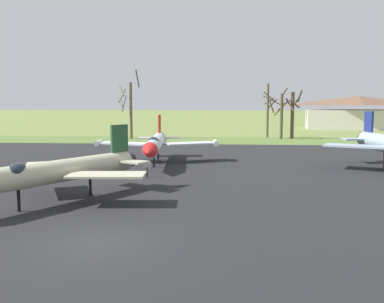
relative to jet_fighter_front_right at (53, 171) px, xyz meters
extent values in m
plane|color=olive|center=(4.28, -6.24, -1.80)|extent=(600.00, 600.00, 0.00)
cube|color=black|center=(4.28, 8.89, -1.77)|extent=(74.30, 50.46, 0.05)
cube|color=#556E32|center=(4.28, 40.12, -1.77)|extent=(134.30, 12.00, 0.06)
cylinder|color=black|center=(21.81, 18.52, 0.31)|extent=(1.14, 0.95, 1.03)
cube|color=#8EA3B2|center=(19.50, 13.32, 0.20)|extent=(5.06, 3.81, 0.14)
cube|color=navy|center=(21.93, 17.72, 1.98)|extent=(0.38, 1.45, 1.86)
cube|color=#8EA3B2|center=(20.65, 17.35, 0.42)|extent=(2.22, 1.65, 0.14)
cube|color=#8EA3B2|center=(23.26, 17.73, 0.42)|extent=(2.22, 1.65, 0.14)
cylinder|color=black|center=(22.37, 14.69, -1.11)|extent=(0.20, 0.20, 1.37)
cylinder|color=#B7B293|center=(0.12, 0.20, -0.03)|extent=(6.42, 9.86, 1.23)
cylinder|color=black|center=(2.92, 5.04, -0.03)|extent=(1.09, 1.02, 0.86)
ellipsoid|color=#19232D|center=(-1.04, -1.80, 0.31)|extent=(0.85, 1.60, 0.80)
cube|color=#B7B293|center=(-1.57, 2.51, -0.12)|extent=(3.49, 4.45, 0.12)
cube|color=#B7B293|center=(2.96, -0.11, -0.12)|extent=(4.14, 2.22, 0.12)
cube|color=#234C2D|center=(2.55, 4.39, 1.44)|extent=(0.84, 1.30, 1.71)
cube|color=#B7B293|center=(1.48, 4.92, 0.06)|extent=(2.19, 1.93, 0.12)
cube|color=#B7B293|center=(3.53, 3.73, 0.06)|extent=(2.19, 1.93, 0.12)
cylinder|color=black|center=(-1.06, -1.83, -1.22)|extent=(0.16, 0.16, 1.15)
cylinder|color=black|center=(1.29, 2.23, -1.22)|extent=(0.16, 0.16, 1.15)
cylinder|color=silver|center=(2.95, 15.93, 0.04)|extent=(2.22, 11.18, 1.28)
cone|color=red|center=(3.51, 9.40, 0.04)|extent=(1.34, 2.08, 1.18)
cylinder|color=black|center=(2.46, 21.72, 0.04)|extent=(0.95, 0.78, 0.90)
ellipsoid|color=#19232D|center=(3.18, 13.23, 0.39)|extent=(0.97, 1.83, 0.92)
cube|color=silver|center=(-0.19, 16.87, -0.06)|extent=(5.21, 3.40, 0.12)
cube|color=silver|center=(5.89, 17.39, -0.06)|extent=(5.24, 4.02, 0.12)
cylinder|color=silver|center=(-2.62, 17.15, -0.06)|extent=(0.65, 2.08, 0.48)
cylinder|color=silver|center=(8.25, 18.07, -0.06)|extent=(0.65, 2.08, 0.48)
cube|color=red|center=(2.53, 20.91, 1.57)|extent=(0.29, 1.58, 1.77)
cube|color=silver|center=(1.33, 20.76, 0.14)|extent=(2.00, 1.35, 0.12)
cube|color=silver|center=(3.74, 20.97, 0.14)|extent=(2.00, 1.35, 0.12)
cylinder|color=black|center=(3.16, 13.49, -1.20)|extent=(0.17, 0.17, 1.20)
cylinder|color=black|center=(2.75, 18.36, -1.20)|extent=(0.17, 0.17, 1.20)
cylinder|color=black|center=(3.52, 8.49, -1.41)|extent=(0.08, 0.08, 0.78)
cube|color=white|center=(3.52, 8.49, -0.84)|extent=(0.65, 0.29, 0.40)
cylinder|color=brown|center=(-5.11, 42.12, 2.44)|extent=(0.44, 0.44, 8.47)
cylinder|color=brown|center=(-6.31, 41.53, 5.38)|extent=(1.44, 2.62, 1.66)
cylinder|color=brown|center=(-6.43, 42.31, 4.71)|extent=(0.59, 2.79, 2.14)
cylinder|color=brown|center=(-6.13, 42.21, 3.57)|extent=(0.37, 2.21, 2.47)
cylinder|color=brown|center=(-4.03, 42.11, 7.21)|extent=(0.21, 2.31, 2.58)
cylinder|color=brown|center=(-6.37, 41.70, 3.35)|extent=(1.03, 2.66, 1.66)
cylinder|color=brown|center=(15.57, 46.21, 2.41)|extent=(0.39, 0.39, 8.42)
cylinder|color=brown|center=(16.12, 45.82, 3.10)|extent=(1.04, 1.38, 2.06)
cylinder|color=brown|center=(15.82, 46.91, 3.93)|extent=(1.58, 0.72, 1.13)
cylinder|color=brown|center=(16.00, 44.85, 4.05)|extent=(2.81, 1.02, 1.48)
cylinder|color=brown|center=(16.24, 46.93, 3.39)|extent=(1.69, 1.59, 1.84)
cylinder|color=brown|center=(15.79, 45.28, 4.51)|extent=(1.99, 0.63, 1.68)
cylinder|color=brown|center=(17.39, 43.60, 1.60)|extent=(0.45, 0.45, 6.81)
cylinder|color=brown|center=(17.39, 44.59, 2.77)|extent=(2.14, 0.20, 2.23)
cylinder|color=brown|center=(17.70, 44.06, 5.03)|extent=(1.17, 0.88, 1.72)
cylinder|color=brown|center=(17.33, 44.10, 2.98)|extent=(1.22, 0.39, 1.46)
cylinder|color=brown|center=(19.07, 44.15, 1.73)|extent=(0.53, 0.53, 7.06)
cylinder|color=brown|center=(18.60, 43.64, 3.36)|extent=(1.35, 1.28, 2.00)
cylinder|color=brown|center=(19.24, 43.39, 3.48)|extent=(1.72, 0.60, 1.33)
cylinder|color=brown|center=(19.53, 44.68, 3.57)|extent=(1.33, 1.19, 1.76)
cylinder|color=brown|center=(20.13, 44.25, 4.65)|extent=(0.45, 2.29, 1.82)
cube|color=beige|center=(36.52, 70.89, 0.19)|extent=(21.90, 12.78, 3.98)
pyramid|color=brown|center=(36.52, 70.89, 4.07)|extent=(22.99, 13.42, 1.89)
camera|label=1|loc=(9.26, -22.33, 3.67)|focal=40.69mm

